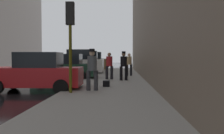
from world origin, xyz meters
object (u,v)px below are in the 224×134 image
Objects in this scene: parked_dark_green_sedan at (65,68)px; fire_hydrant at (95,71)px; pedestrian_with_beanie at (92,67)px; pedestrian_in_tan_coat at (129,63)px; pedestrian_in_red_jacket at (109,64)px; parked_red_hatchback at (36,73)px; parked_bronze_suv at (86,62)px; parked_black_suv at (92,61)px; traffic_light at (70,27)px; pedestrian_with_fedora at (124,64)px; duffel_bag at (106,83)px; parked_white_van at (78,63)px.

parked_dark_green_sedan is 5.99× the size of fire_hydrant.
pedestrian_with_beanie reaches higher than pedestrian_in_tan_coat.
fire_hydrant is 4.14m from pedestrian_in_red_jacket.
parked_red_hatchback is at bearing 166.31° from pedestrian_with_beanie.
parked_bronze_suv is (-0.00, 10.51, 0.18)m from parked_dark_green_sedan.
parked_black_suv is at bearing 90.00° from parked_bronze_suv.
pedestrian_in_tan_coat is (2.67, -0.79, 0.61)m from fire_hydrant.
traffic_light is 2.11× the size of pedestrian_in_red_jacket.
traffic_light reaches higher than pedestrian_with_fedora.
pedestrian_with_fedora reaches higher than duffel_bag.
parked_bronze_suv is at bearing 98.84° from pedestrian_with_beanie.
traffic_light is (1.85, -17.67, 1.73)m from parked_bronze_suv.
parked_dark_green_sedan is at bearing 90.00° from parked_red_hatchback.
parked_red_hatchback is 9.06m from pedestrian_in_tan_coat.
pedestrian_in_tan_coat is at bearing -16.53° from fire_hydrant.
pedestrian_in_red_jacket is 4.00m from duffel_bag.
parked_red_hatchback is 3.32m from duffel_bag.
parked_red_hatchback is 5.73m from pedestrian_with_fedora.
parked_red_hatchback is at bearing -119.64° from pedestrian_in_tan_coat.
pedestrian_in_tan_coat reaches higher than duffel_bag.
duffel_bag is at bearing -78.48° from parked_bronze_suv.
fire_hydrant is at bearing 99.85° from duffel_bag.
parked_dark_green_sedan is 0.90× the size of parked_black_suv.
parked_bronze_suv reaches higher than duffel_bag.
parked_bronze_suv and parked_black_suv have the same top height.
fire_hydrant is 0.41× the size of pedestrian_in_tan_coat.
pedestrian_with_fedora is at bearing 45.28° from parked_red_hatchback.
pedestrian_with_beanie is 1.04× the size of pedestrian_in_tan_coat.
parked_dark_green_sedan is 4.92m from pedestrian_in_tan_coat.
parked_white_van is at bearing 102.66° from pedestrian_with_beanie.
parked_white_van is 2.71× the size of pedestrian_in_red_jacket.
parked_bronze_suv reaches higher than pedestrian_with_beanie.
pedestrian_in_red_jacket is 3.38m from pedestrian_in_tan_coat.
traffic_light is at bearing -139.72° from pedestrian_with_beanie.
fire_hydrant is 5.14m from pedestrian_with_fedora.
parked_bronze_suv is 7.92m from fire_hydrant.
traffic_light is (0.05, -9.97, 2.26)m from fire_hydrant.
traffic_light reaches higher than fire_hydrant.
pedestrian_in_tan_coat is (4.48, -14.25, 0.07)m from parked_black_suv.
traffic_light is 1.92m from pedestrian_with_beanie.
parked_dark_green_sedan is 3.36m from fire_hydrant.
traffic_light is (1.85, -7.16, 1.91)m from parked_dark_green_sedan.
pedestrian_with_beanie is at bearing -77.34° from parked_white_van.
parked_black_suv is 6.63× the size of fire_hydrant.
pedestrian_in_tan_coat is (0.45, 3.80, -0.03)m from pedestrian_with_fedora.
parked_black_suv is at bearing 97.64° from fire_hydrant.
traffic_light is (1.85, -1.31, 1.91)m from parked_red_hatchback.
parked_bronze_suv is 5.76m from parked_black_suv.
pedestrian_with_fedora is 3.83m from pedestrian_in_tan_coat.
parked_bronze_suv reaches higher than pedestrian_in_red_jacket.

